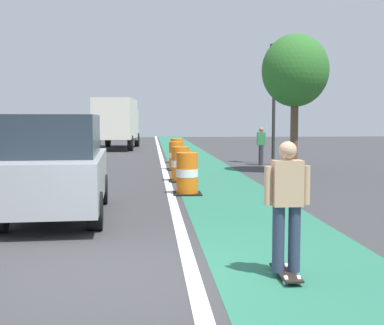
% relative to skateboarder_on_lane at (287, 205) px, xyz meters
% --- Properties ---
extents(ground_plane, '(100.00, 100.00, 0.00)m').
position_rel_skateboarder_on_lane_xyz_m(ground_plane, '(-2.04, 0.31, -0.91)').
color(ground_plane, '#38383A').
extents(bike_lane_strip, '(2.50, 80.00, 0.01)m').
position_rel_skateboarder_on_lane_xyz_m(bike_lane_strip, '(0.36, 12.31, -0.91)').
color(bike_lane_strip, '#286B51').
rests_on(bike_lane_strip, ground).
extents(lane_divider_stripe, '(0.20, 80.00, 0.01)m').
position_rel_skateboarder_on_lane_xyz_m(lane_divider_stripe, '(-1.14, 12.31, -0.91)').
color(lane_divider_stripe, silver).
rests_on(lane_divider_stripe, ground).
extents(skateboarder_on_lane, '(0.57, 0.80, 1.69)m').
position_rel_skateboarder_on_lane_xyz_m(skateboarder_on_lane, '(0.00, 0.00, 0.00)').
color(skateboarder_on_lane, black).
rests_on(skateboarder_on_lane, ground).
extents(parked_suv_nearest, '(2.11, 4.69, 2.04)m').
position_rel_skateboarder_on_lane_xyz_m(parked_suv_nearest, '(-3.55, 4.36, 0.12)').
color(parked_suv_nearest, '#9EA0A5').
rests_on(parked_suv_nearest, ground).
extents(traffic_barrel_front, '(0.73, 0.73, 1.09)m').
position_rel_skateboarder_on_lane_xyz_m(traffic_barrel_front, '(-0.72, 7.17, -0.38)').
color(traffic_barrel_front, orange).
rests_on(traffic_barrel_front, ground).
extents(traffic_barrel_mid, '(0.73, 0.73, 1.09)m').
position_rel_skateboarder_on_lane_xyz_m(traffic_barrel_mid, '(-0.74, 9.97, -0.38)').
color(traffic_barrel_mid, orange).
rests_on(traffic_barrel_mid, ground).
extents(traffic_barrel_back, '(0.73, 0.73, 1.09)m').
position_rel_skateboarder_on_lane_xyz_m(traffic_barrel_back, '(-0.69, 13.67, -0.38)').
color(traffic_barrel_back, orange).
rests_on(traffic_barrel_back, ground).
extents(traffic_barrel_far, '(0.73, 0.73, 1.09)m').
position_rel_skateboarder_on_lane_xyz_m(traffic_barrel_far, '(-0.51, 16.79, -0.38)').
color(traffic_barrel_far, orange).
rests_on(traffic_barrel_far, ground).
extents(delivery_truck_down_block, '(2.69, 7.71, 3.23)m').
position_rel_skateboarder_on_lane_xyz_m(delivery_truck_down_block, '(-3.83, 28.02, 0.94)').
color(delivery_truck_down_block, silver).
rests_on(delivery_truck_down_block, ground).
extents(traffic_light_corner, '(0.41, 0.32, 5.10)m').
position_rel_skateboarder_on_lane_xyz_m(traffic_light_corner, '(3.56, 15.55, 2.59)').
color(traffic_light_corner, '#2D2D2D').
rests_on(traffic_light_corner, ground).
extents(pedestrian_crossing, '(0.34, 0.20, 1.61)m').
position_rel_skateboarder_on_lane_xyz_m(pedestrian_crossing, '(2.99, 15.38, -0.05)').
color(pedestrian_crossing, '#33333D').
rests_on(pedestrian_crossing, ground).
extents(street_tree_sidewalk, '(2.40, 2.40, 5.00)m').
position_rel_skateboarder_on_lane_xyz_m(street_tree_sidewalk, '(3.53, 12.27, 2.76)').
color(street_tree_sidewalk, brown).
rests_on(street_tree_sidewalk, ground).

